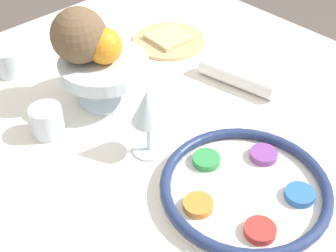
{
  "coord_description": "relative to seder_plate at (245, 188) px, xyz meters",
  "views": [
    {
      "loc": [
        -0.49,
        0.6,
        1.36
      ],
      "look_at": [
        0.03,
        0.11,
        0.75
      ],
      "focal_mm": 50.0,
      "sensor_mm": 36.0,
      "label": 1
    }
  ],
  "objects": [
    {
      "name": "wine_glass",
      "position": [
        0.21,
        0.05,
        0.09
      ],
      "size": [
        0.07,
        0.07,
        0.15
      ],
      "color": "silver",
      "rests_on": "dining_table"
    },
    {
      "name": "orange_fruit",
      "position": [
        0.39,
        0.01,
        0.13
      ],
      "size": [
        0.08,
        0.08,
        0.08
      ],
      "color": "orange",
      "rests_on": "fruit_stand"
    },
    {
      "name": "cup_far",
      "position": [
        0.65,
        0.11,
        0.02
      ],
      "size": [
        0.07,
        0.07,
        0.07
      ],
      "color": "silver",
      "rests_on": "dining_table"
    },
    {
      "name": "cup_near",
      "position": [
        0.39,
        0.17,
        0.02
      ],
      "size": [
        0.07,
        0.07,
        0.07
      ],
      "color": "silver",
      "rests_on": "dining_table"
    },
    {
      "name": "spoon",
      "position": [
        0.26,
        -0.3,
        -0.01
      ],
      "size": [
        0.15,
        0.04,
        0.01
      ],
      "color": "silver",
      "rests_on": "dining_table"
    },
    {
      "name": "coconut",
      "position": [
        0.44,
        0.04,
        0.15
      ],
      "size": [
        0.12,
        0.12,
        0.12
      ],
      "color": "brown",
      "rests_on": "fruit_stand"
    },
    {
      "name": "seder_plate",
      "position": [
        0.0,
        0.0,
        0.0
      ],
      "size": [
        0.31,
        0.31,
        0.03
      ],
      "color": "silver",
      "rests_on": "dining_table"
    },
    {
      "name": "bread_plate",
      "position": [
        0.49,
        -0.27,
        -0.01
      ],
      "size": [
        0.2,
        0.2,
        0.02
      ],
      "color": "tan",
      "rests_on": "dining_table"
    },
    {
      "name": "fruit_stand",
      "position": [
        0.4,
        0.01,
        0.06
      ],
      "size": [
        0.2,
        0.2,
        0.1
      ],
      "color": "silver",
      "rests_on": "dining_table"
    },
    {
      "name": "napkin_roll",
      "position": [
        0.23,
        -0.25,
        0.01
      ],
      "size": [
        0.2,
        0.08,
        0.04
      ],
      "color": "white",
      "rests_on": "dining_table"
    },
    {
      "name": "dining_table",
      "position": [
        0.17,
        -0.1,
        -0.37
      ],
      "size": [
        1.37,
        1.01,
        0.71
      ],
      "color": "silver",
      "rests_on": "ground_plane"
    }
  ]
}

